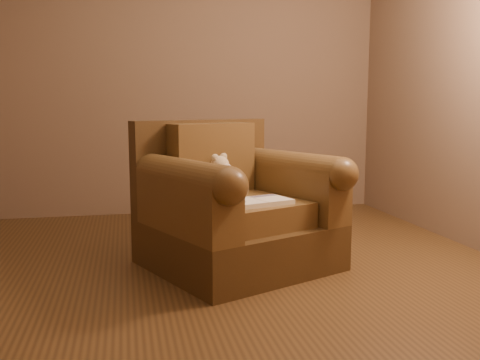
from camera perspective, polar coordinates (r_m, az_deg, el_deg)
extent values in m
plane|color=#553A1D|center=(3.59, -2.60, -9.55)|extent=(4.00, 4.00, 0.00)
cube|color=brown|center=(5.41, -6.30, 10.79)|extent=(4.00, 0.02, 2.70)
cube|color=brown|center=(1.51, 10.49, 18.00)|extent=(4.00, 0.02, 2.70)
cube|color=#463117|center=(3.63, -0.18, -6.86)|extent=(1.41, 1.38, 0.30)
cube|color=#463117|center=(3.92, -4.14, 1.50)|extent=(1.04, 0.54, 0.67)
cube|color=brown|center=(3.54, 0.33, -3.38)|extent=(0.88, 0.95, 0.16)
cube|color=brown|center=(3.79, -3.02, 2.37)|extent=(0.65, 0.41, 0.49)
cube|color=brown|center=(3.28, -5.79, -2.66)|extent=(0.57, 0.93, 0.35)
cube|color=brown|center=(3.79, 5.64, -1.23)|extent=(0.57, 0.93, 0.35)
cylinder|color=brown|center=(3.26, -5.84, 0.34)|extent=(0.57, 0.93, 0.22)
cylinder|color=brown|center=(3.76, 5.67, 1.38)|extent=(0.57, 0.93, 0.22)
ellipsoid|color=beige|center=(3.65, -2.01, -0.39)|extent=(0.17, 0.16, 0.18)
sphere|color=beige|center=(3.64, -2.15, 1.61)|extent=(0.13, 0.13, 0.13)
ellipsoid|color=beige|center=(3.61, -2.69, 2.40)|extent=(0.05, 0.03, 0.05)
ellipsoid|color=beige|center=(3.68, -1.77, 2.51)|extent=(0.05, 0.03, 0.05)
ellipsoid|color=beige|center=(3.61, -1.42, 1.37)|extent=(0.06, 0.04, 0.05)
sphere|color=black|center=(3.59, -1.18, 1.45)|extent=(0.02, 0.02, 0.02)
ellipsoid|color=beige|center=(3.55, -1.98, -0.64)|extent=(0.06, 0.11, 0.06)
ellipsoid|color=beige|center=(3.67, -0.34, -0.35)|extent=(0.06, 0.11, 0.06)
ellipsoid|color=beige|center=(3.56, -1.22, -1.50)|extent=(0.07, 0.11, 0.06)
ellipsoid|color=beige|center=(3.63, -0.27, -1.31)|extent=(0.07, 0.11, 0.06)
cube|color=beige|center=(3.35, 1.91, -2.36)|extent=(0.46, 0.36, 0.03)
cube|color=white|center=(3.29, 0.45, -2.26)|extent=(0.26, 0.29, 0.00)
cube|color=white|center=(3.40, 3.33, -1.94)|extent=(0.26, 0.29, 0.00)
cube|color=beige|center=(3.35, 1.91, -2.08)|extent=(0.09, 0.23, 0.00)
cube|color=#0F1638|center=(3.27, -0.23, -2.30)|extent=(0.09, 0.10, 0.00)
cube|color=slate|center=(3.47, 2.53, -1.70)|extent=(0.19, 0.11, 0.00)
cylinder|color=gold|center=(4.30, 4.38, -6.41)|extent=(0.35, 0.35, 0.03)
cylinder|color=gold|center=(4.24, 4.43, -2.53)|extent=(0.04, 0.04, 0.58)
cylinder|color=gold|center=(4.20, 4.47, 1.51)|extent=(0.44, 0.44, 0.02)
cylinder|color=gold|center=(4.20, 4.47, 1.31)|extent=(0.04, 0.04, 0.02)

